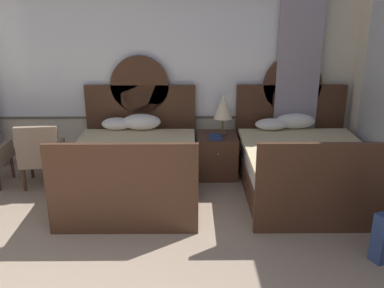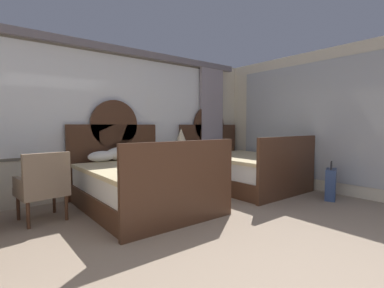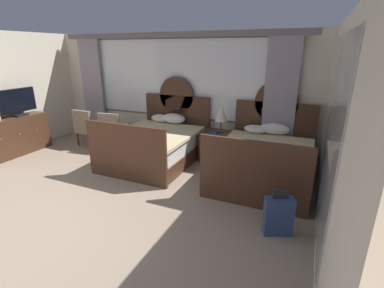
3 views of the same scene
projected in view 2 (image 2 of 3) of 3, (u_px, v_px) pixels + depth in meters
The scene contains 9 objects.
wall_back_window at pixel (108, 116), 5.03m from camera, with size 6.61×0.22×2.70m.
wall_right_mirror at pixel (326, 121), 5.28m from camera, with size 0.08×4.69×2.70m.
bed_near_window at pixel (141, 183), 4.29m from camera, with size 1.67×2.13×1.72m.
bed_near_mirror at pixel (241, 169), 5.71m from camera, with size 1.67×2.13×1.72m.
nightstand_between_beds at pixel (180, 174), 5.46m from camera, with size 0.58×0.61×0.62m.
table_lamp_on_nightstand at pixel (181, 137), 5.51m from camera, with size 0.27×0.27×0.59m.
book_on_nightstand at pixel (182, 158), 5.33m from camera, with size 0.18×0.26×0.03m.
armchair_by_window_left at pixel (43, 185), 3.64m from camera, with size 0.62×0.62×0.92m.
suitcase_on_floor at pixel (331, 184), 4.75m from camera, with size 0.40×0.28×0.65m.
Camera 2 is at (-1.93, -0.81, 1.26)m, focal length 26.07 mm.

